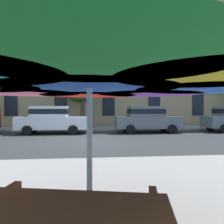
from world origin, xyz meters
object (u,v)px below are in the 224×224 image
Objects in this scene: sedan_gray at (147,119)px; patio_umbrella at (89,66)px; sedan_white at (52,119)px; street_tree_middle at (82,82)px.

patio_umbrella is (-3.99, -12.70, 1.09)m from sedan_gray.
street_tree_middle reaches higher than sedan_white.
patio_umbrella is at bearing -79.59° from sedan_white.
street_tree_middle is at bearing 61.09° from sedan_white.
sedan_white is 4.78m from street_tree_middle.
sedan_white is 12.96m from patio_umbrella.
sedan_gray is (6.32, 0.00, 0.00)m from sedan_white.
sedan_white is 0.81× the size of street_tree_middle.
street_tree_middle is (1.87, 3.38, 2.82)m from sedan_white.
sedan_gray is 13.36m from patio_umbrella.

